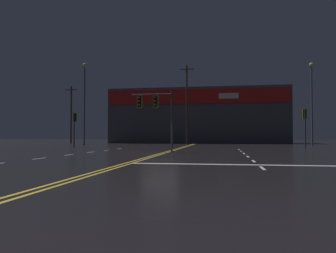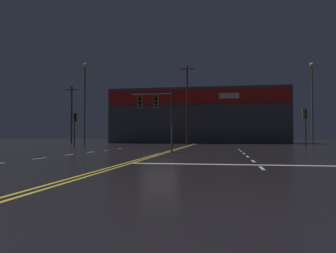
# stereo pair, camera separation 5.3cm
# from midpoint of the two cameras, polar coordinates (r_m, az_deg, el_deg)

# --- Properties ---
(ground_plane) EXTENTS (200.00, 200.00, 0.00)m
(ground_plane) POSITION_cam_midpoint_polar(r_m,az_deg,el_deg) (22.54, -1.38, -4.84)
(ground_plane) COLOR black
(road_markings) EXTENTS (17.10, 60.00, 0.01)m
(road_markings) POSITION_cam_midpoint_polar(r_m,az_deg,el_deg) (20.75, 1.10, -5.10)
(road_markings) COLOR gold
(road_markings) RESTS_ON ground
(traffic_signal_median) EXTENTS (3.19, 0.36, 4.67)m
(traffic_signal_median) POSITION_cam_midpoint_polar(r_m,az_deg,el_deg) (24.94, -2.31, 3.54)
(traffic_signal_median) COLOR #38383D
(traffic_signal_median) RESTS_ON ground
(traffic_signal_corner_northwest) EXTENTS (0.42, 0.36, 3.84)m
(traffic_signal_corner_northwest) POSITION_cam_midpoint_polar(r_m,az_deg,el_deg) (38.00, -15.87, 0.77)
(traffic_signal_corner_northwest) COLOR #38383D
(traffic_signal_corner_northwest) RESTS_ON ground
(traffic_signal_corner_northeast) EXTENTS (0.42, 0.36, 3.97)m
(traffic_signal_corner_northeast) POSITION_cam_midpoint_polar(r_m,az_deg,el_deg) (35.56, 22.82, 1.16)
(traffic_signal_corner_northeast) COLOR #38383D
(traffic_signal_corner_northeast) RESTS_ON ground
(streetlight_near_right) EXTENTS (0.56, 0.56, 11.28)m
(streetlight_near_right) POSITION_cam_midpoint_polar(r_m,az_deg,el_deg) (46.48, -14.25, 5.53)
(streetlight_near_right) COLOR #59595E
(streetlight_near_right) RESTS_ON ground
(streetlight_median_approach) EXTENTS (0.56, 0.56, 10.56)m
(streetlight_median_approach) POSITION_cam_midpoint_polar(r_m,az_deg,el_deg) (45.40, 23.83, 5.30)
(streetlight_median_approach) COLOR #59595E
(streetlight_median_approach) RESTS_ON ground
(building_backdrop) EXTENTS (30.61, 10.23, 9.47)m
(building_backdrop) POSITION_cam_midpoint_polar(r_m,az_deg,el_deg) (59.42, 5.37, 1.72)
(building_backdrop) COLOR #4C4C51
(building_backdrop) RESTS_ON ground
(utility_pole_row) EXTENTS (45.01, 0.26, 12.48)m
(utility_pole_row) POSITION_cam_midpoint_polar(r_m,az_deg,el_deg) (51.80, 5.39, 3.30)
(utility_pole_row) COLOR #4C3828
(utility_pole_row) RESTS_ON ground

